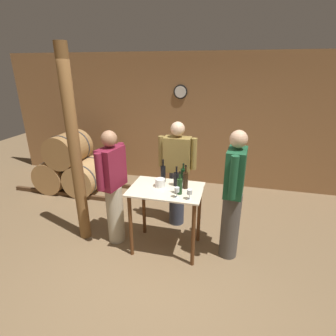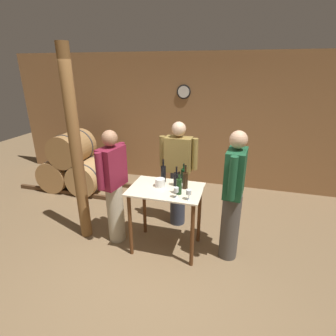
% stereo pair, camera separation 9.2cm
% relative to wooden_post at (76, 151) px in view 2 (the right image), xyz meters
% --- Properties ---
extents(ground_plane, '(14.00, 14.00, 0.00)m').
position_rel_wooden_post_xyz_m(ground_plane, '(1.19, -0.51, -1.35)').
color(ground_plane, brown).
extents(back_wall, '(8.40, 0.08, 2.70)m').
position_rel_wooden_post_xyz_m(back_wall, '(1.19, 2.45, 0.00)').
color(back_wall, '#996B42').
rests_on(back_wall, ground_plane).
extents(barrel_rack, '(2.28, 0.79, 1.22)m').
position_rel_wooden_post_xyz_m(barrel_rack, '(-1.11, 1.41, -0.85)').
color(barrel_rack, '#4C331E').
rests_on(barrel_rack, ground_plane).
extents(tasting_table, '(0.95, 0.65, 0.93)m').
position_rel_wooden_post_xyz_m(tasting_table, '(1.26, 0.04, -0.63)').
color(tasting_table, beige).
rests_on(tasting_table, ground_plane).
extents(wooden_post, '(0.16, 0.16, 2.70)m').
position_rel_wooden_post_xyz_m(wooden_post, '(0.00, 0.00, 0.00)').
color(wooden_post, brown).
rests_on(wooden_post, ground_plane).
extents(wine_bottle_far_left, '(0.07, 0.07, 0.32)m').
position_rel_wooden_post_xyz_m(wine_bottle_far_left, '(1.16, 0.25, -0.30)').
color(wine_bottle_far_left, black).
rests_on(wine_bottle_far_left, tasting_table).
extents(wine_bottle_left, '(0.08, 0.08, 0.27)m').
position_rel_wooden_post_xyz_m(wine_bottle_left, '(1.37, 0.17, -0.33)').
color(wine_bottle_left, black).
rests_on(wine_bottle_left, tasting_table).
extents(wine_bottle_center, '(0.07, 0.07, 0.27)m').
position_rel_wooden_post_xyz_m(wine_bottle_center, '(1.43, 0.30, -0.32)').
color(wine_bottle_center, black).
rests_on(wine_bottle_center, tasting_table).
extents(wine_bottle_right, '(0.07, 0.07, 0.30)m').
position_rel_wooden_post_xyz_m(wine_bottle_right, '(1.46, -0.06, -0.31)').
color(wine_bottle_right, '#193819').
rests_on(wine_bottle_right, tasting_table).
extents(wine_bottle_far_right, '(0.07, 0.07, 0.32)m').
position_rel_wooden_post_xyz_m(wine_bottle_far_right, '(1.50, 0.12, -0.30)').
color(wine_bottle_far_right, black).
rests_on(wine_bottle_far_right, tasting_table).
extents(wine_glass_near_left, '(0.06, 0.06, 0.14)m').
position_rel_wooden_post_xyz_m(wine_glass_near_left, '(1.45, -0.17, -0.33)').
color(wine_glass_near_left, silver).
rests_on(wine_glass_near_left, tasting_table).
extents(wine_glass_near_center, '(0.07, 0.07, 0.13)m').
position_rel_wooden_post_xyz_m(wine_glass_near_center, '(1.60, -0.18, -0.33)').
color(wine_glass_near_center, silver).
rests_on(wine_glass_near_center, tasting_table).
extents(ice_bucket, '(0.13, 0.13, 0.11)m').
position_rel_wooden_post_xyz_m(ice_bucket, '(1.16, 0.09, -0.37)').
color(ice_bucket, white).
rests_on(ice_bucket, tasting_table).
extents(person_host, '(0.25, 0.59, 1.74)m').
position_rel_wooden_post_xyz_m(person_host, '(2.11, 0.10, -0.43)').
color(person_host, '#4C4742').
rests_on(person_host, ground_plane).
extents(person_visitor_with_scarf, '(0.29, 0.58, 1.66)m').
position_rel_wooden_post_xyz_m(person_visitor_with_scarf, '(0.50, 0.03, -0.47)').
color(person_visitor_with_scarf, '#B7AD93').
rests_on(person_visitor_with_scarf, ground_plane).
extents(person_visitor_bearded, '(0.59, 0.24, 1.68)m').
position_rel_wooden_post_xyz_m(person_visitor_bearded, '(1.26, 0.71, -0.46)').
color(person_visitor_bearded, '#333847').
rests_on(person_visitor_bearded, ground_plane).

